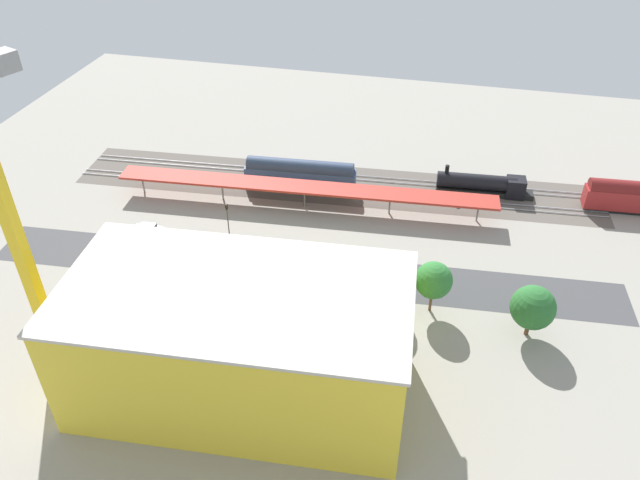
{
  "coord_description": "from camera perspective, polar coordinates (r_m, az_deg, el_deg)",
  "views": [
    {
      "loc": [
        -19.3,
        72.86,
        58.29
      ],
      "look_at": [
        -2.41,
        0.64,
        4.16
      ],
      "focal_mm": 34.84,
      "sensor_mm": 36.0,
      "label": 1
    }
  ],
  "objects": [
    {
      "name": "ground_plane",
      "position": [
        95.29,
        -1.33,
        -1.61
      ],
      "size": [
        150.74,
        150.74,
        0.0
      ],
      "primitive_type": "plane",
      "color": "gray",
      "rests_on": "ground"
    },
    {
      "name": "parked_car_4",
      "position": [
        100.04,
        -11.59,
        0.16
      ],
      "size": [
        4.53,
        2.11,
        1.68
      ],
      "color": "black",
      "rests_on": "ground"
    },
    {
      "name": "street_tree_2",
      "position": [
        84.1,
        18.97,
        -5.89
      ],
      "size": [
        5.8,
        5.8,
        7.6
      ],
      "color": "brown",
      "rests_on": "ground"
    },
    {
      "name": "box_truck_0",
      "position": [
        84.88,
        2.77,
        -5.89
      ],
      "size": [
        8.31,
        3.01,
        3.12
      ],
      "color": "black",
      "rests_on": "ground"
    },
    {
      "name": "street_tree_3",
      "position": [
        83.6,
        5.57,
        -3.91
      ],
      "size": [
        6.12,
        6.12,
        7.82
      ],
      "color": "brown",
      "rests_on": "ground"
    },
    {
      "name": "street_tree_1",
      "position": [
        86.64,
        -4.5,
        -2.5
      ],
      "size": [
        4.21,
        4.21,
        6.49
      ],
      "color": "brown",
      "rests_on": "ground"
    },
    {
      "name": "rail_bed",
      "position": [
        113.2,
        1.45,
        5.12
      ],
      "size": [
        94.95,
        20.44,
        0.01
      ],
      "primitive_type": "cube",
      "rotation": [
        0.0,
        0.0,
        0.07
      ],
      "color": "#5B544C",
      "rests_on": "ground"
    },
    {
      "name": "track_rails",
      "position": [
        113.11,
        1.46,
        5.2
      ],
      "size": [
        93.98,
        14.04,
        0.12
      ],
      "color": "#9E9EA8",
      "rests_on": "ground"
    },
    {
      "name": "freight_coach_far",
      "position": [
        110.46,
        -1.83,
        6.08
      ],
      "size": [
        19.85,
        4.43,
        5.78
      ],
      "color": "black",
      "rests_on": "ground"
    },
    {
      "name": "platform_canopy_near",
      "position": [
        105.19,
        -1.44,
        4.87
      ],
      "size": [
        64.69,
        8.97,
        3.97
      ],
      "color": "#A82D23",
      "rests_on": "ground"
    },
    {
      "name": "street_tree_4",
      "position": [
        84.03,
        10.39,
        -3.66
      ],
      "size": [
        5.09,
        5.09,
        7.89
      ],
      "color": "brown",
      "rests_on": "ground"
    },
    {
      "name": "parked_car_1",
      "position": [
        93.85,
        0.95,
        -1.67
      ],
      "size": [
        4.6,
        2.24,
        1.77
      ],
      "color": "black",
      "rests_on": "ground"
    },
    {
      "name": "traffic_light",
      "position": [
        96.69,
        -8.48,
        2.02
      ],
      "size": [
        0.5,
        0.36,
        7.19
      ],
      "color": "#333333",
      "rests_on": "ground"
    },
    {
      "name": "construction_roof_slab",
      "position": [
        66.63,
        -7.88,
        -4.75
      ],
      "size": [
        39.39,
        22.59,
        0.4
      ],
      "primitive_type": "cube",
      "rotation": [
        0.0,
        0.0,
        0.07
      ],
      "color": "#B7B2A8",
      "rests_on": "construction_building"
    },
    {
      "name": "parked_car_5",
      "position": [
        103.51,
        -15.52,
        0.89
      ],
      "size": [
        4.65,
        1.96,
        1.8
      ],
      "color": "black",
      "rests_on": "ground"
    },
    {
      "name": "construction_building",
      "position": [
        71.82,
        -7.38,
        -9.36
      ],
      "size": [
        38.75,
        21.94,
        14.86
      ],
      "primitive_type": "cube",
      "rotation": [
        0.0,
        0.0,
        0.07
      ],
      "color": "yellow",
      "rests_on": "ground"
    },
    {
      "name": "parked_car_3",
      "position": [
        97.87,
        -7.64,
        -0.29
      ],
      "size": [
        4.33,
        2.05,
        1.58
      ],
      "color": "black",
      "rests_on": "ground"
    },
    {
      "name": "locomotive",
      "position": [
        113.28,
        14.94,
        4.9
      ],
      "size": [
        16.92,
        3.91,
        5.12
      ],
      "color": "black",
      "rests_on": "ground"
    },
    {
      "name": "street_asphalt",
      "position": [
        92.6,
        -1.87,
        -2.91
      ],
      "size": [
        94.62,
        15.77,
        0.01
      ],
      "primitive_type": "cube",
      "rotation": [
        0.0,
        0.0,
        0.07
      ],
      "color": "#424244",
      "rests_on": "ground"
    },
    {
      "name": "street_tree_0",
      "position": [
        84.4,
        3.24,
        -2.83
      ],
      "size": [
        5.73,
        5.73,
        8.19
      ],
      "color": "brown",
      "rests_on": "ground"
    },
    {
      "name": "tower_crane",
      "position": [
        73.04,
        -27.26,
        1.44
      ],
      "size": [
        8.92,
        20.13,
        38.09
      ],
      "color": "gray",
      "rests_on": "ground"
    },
    {
      "name": "parked_car_0",
      "position": [
        93.0,
        5.93,
        -2.34
      ],
      "size": [
        4.13,
        2.05,
        1.69
      ],
      "color": "black",
      "rests_on": "ground"
    },
    {
      "name": "parked_car_2",
      "position": [
        95.61,
        -2.92,
        -0.89
      ],
      "size": [
        4.38,
        2.18,
        1.82
      ],
      "color": "black",
      "rests_on": "ground"
    }
  ]
}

